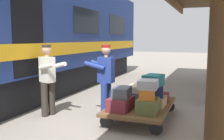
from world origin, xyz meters
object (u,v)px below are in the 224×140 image
object	(u,v)px
suitcase_olive_duffel	(148,106)
suitcase_orange_carryall	(147,94)
suitcase_tan_vintage	(154,101)
suitcase_slate_roller	(122,92)
suitcase_burgundy_valise	(121,104)
porter_by_door	(48,78)
suitcase_cream_canvas	(135,88)
porter_in_overalls	(105,78)
suitcase_navy_fabric	(154,91)
luggage_cart	(141,106)
suitcase_black_hardshell	(129,100)
suitcase_maroon_trunk	(159,97)
suitcase_brown_leather	(136,95)
suitcase_teal_softside	(153,80)

from	to	relation	value
suitcase_olive_duffel	suitcase_orange_carryall	world-z (taller)	suitcase_orange_carryall
suitcase_tan_vintage	suitcase_slate_roller	distance (m)	0.85
suitcase_burgundy_valise	porter_by_door	distance (m)	1.90
suitcase_tan_vintage	suitcase_cream_canvas	bearing A→B (deg)	-42.56
porter_in_overalls	porter_by_door	world-z (taller)	same
suitcase_navy_fabric	porter_in_overalls	world-z (taller)	porter_in_overalls
suitcase_tan_vintage	suitcase_slate_roller	world-z (taller)	suitcase_slate_roller
luggage_cart	suitcase_navy_fabric	distance (m)	0.48
suitcase_tan_vintage	suitcase_orange_carryall	size ratio (longest dim) A/B	1.44
suitcase_navy_fabric	suitcase_black_hardshell	bearing A→B (deg)	2.31
suitcase_olive_duffel	suitcase_orange_carryall	size ratio (longest dim) A/B	1.41
suitcase_burgundy_valise	suitcase_maroon_trunk	size ratio (longest dim) A/B	1.21
suitcase_maroon_trunk	suitcase_cream_canvas	xyz separation A→B (m)	(0.60, 0.03, 0.17)
suitcase_brown_leather	suitcase_tan_vintage	bearing A→B (deg)	135.13
suitcase_brown_leather	suitcase_navy_fabric	xyz separation A→B (m)	(-0.59, 0.56, 0.24)
suitcase_black_hardshell	suitcase_navy_fabric	bearing A→B (deg)	-177.69
suitcase_maroon_trunk	suitcase_burgundy_valise	bearing A→B (deg)	63.33
luggage_cart	porter_in_overalls	distance (m)	1.06
luggage_cart	suitcase_brown_leather	bearing A→B (deg)	-63.33
luggage_cart	suitcase_black_hardshell	size ratio (longest dim) A/B	3.88
suitcase_burgundy_valise	suitcase_maroon_trunk	world-z (taller)	suitcase_burgundy_valise
suitcase_black_hardshell	suitcase_cream_canvas	size ratio (longest dim) A/B	0.98
suitcase_burgundy_valise	suitcase_teal_softside	distance (m)	0.95
luggage_cart	suitcase_tan_vintage	distance (m)	0.33
suitcase_brown_leather	suitcase_navy_fabric	distance (m)	0.84
suitcase_olive_duffel	porter_by_door	world-z (taller)	porter_by_door
suitcase_burgundy_valise	suitcase_brown_leather	xyz separation A→B (m)	(-0.00, -1.16, -0.05)
suitcase_brown_leather	suitcase_maroon_trunk	xyz separation A→B (m)	(-0.58, 0.00, -0.01)
suitcase_tan_vintage	suitcase_teal_softside	size ratio (longest dim) A/B	1.06
suitcase_olive_duffel	suitcase_navy_fabric	world-z (taller)	suitcase_navy_fabric
suitcase_navy_fabric	suitcase_cream_canvas	xyz separation A→B (m)	(0.60, -0.52, -0.07)
suitcase_slate_roller	luggage_cart	bearing A→B (deg)	-115.05
suitcase_brown_leather	suitcase_maroon_trunk	world-z (taller)	suitcase_brown_leather
suitcase_orange_carryall	suitcase_cream_canvas	distance (m)	1.29
suitcase_brown_leather	suitcase_maroon_trunk	distance (m)	0.58
suitcase_brown_leather	suitcase_slate_roller	distance (m)	1.19
suitcase_navy_fabric	porter_in_overalls	size ratio (longest dim) A/B	0.22
suitcase_orange_carryall	luggage_cart	bearing A→B (deg)	-65.29
suitcase_olive_duffel	suitcase_maroon_trunk	bearing A→B (deg)	-90.00
suitcase_black_hardshell	suitcase_slate_roller	bearing A→B (deg)	91.99
luggage_cart	suitcase_burgundy_valise	bearing A→B (deg)	63.33
suitcase_black_hardshell	suitcase_slate_roller	world-z (taller)	suitcase_slate_roller
suitcase_navy_fabric	suitcase_maroon_trunk	bearing A→B (deg)	-89.18
suitcase_brown_leather	suitcase_slate_roller	world-z (taller)	suitcase_slate_roller
suitcase_olive_duffel	luggage_cart	bearing A→B (deg)	-63.33
suitcase_slate_roller	porter_by_door	size ratio (longest dim) A/B	0.29
suitcase_olive_duffel	porter_in_overalls	xyz separation A→B (m)	(1.14, -0.49, 0.44)
porter_in_overalls	suitcase_cream_canvas	bearing A→B (deg)	-130.96
suitcase_black_hardshell	suitcase_brown_leather	distance (m)	0.58
porter_in_overalls	suitcase_brown_leather	bearing A→B (deg)	-130.25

